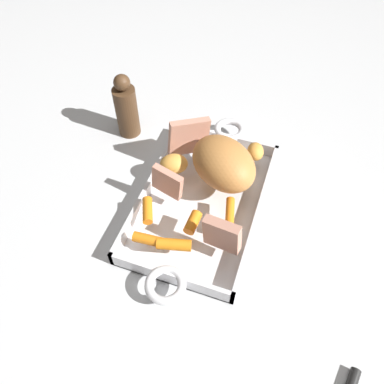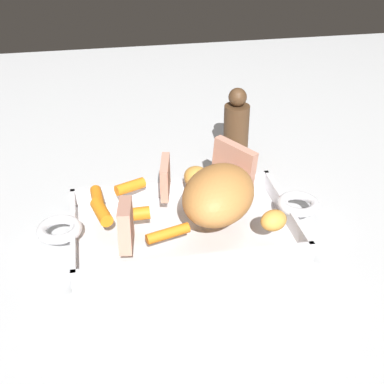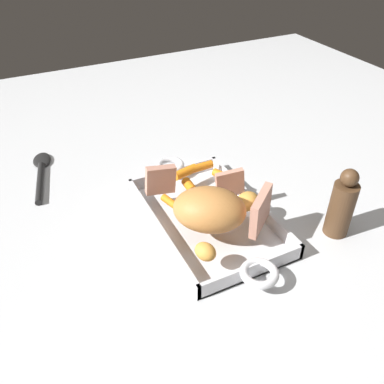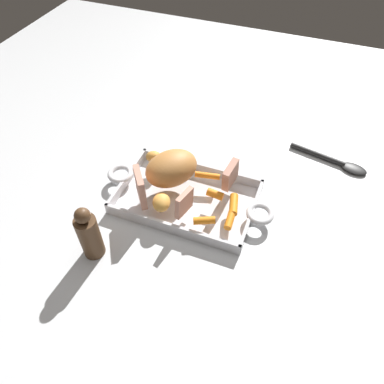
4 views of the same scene
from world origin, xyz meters
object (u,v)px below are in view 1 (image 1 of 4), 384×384
Objects in this scene: baby_carrot_center_right at (230,214)px; pepper_mill at (126,108)px; roast_slice_thick at (222,235)px; roast_slice_thin at (167,182)px; roast_slice_outer at (189,137)px; baby_carrot_center_left at (174,244)px; baby_carrot_northeast at (152,240)px; potato_golden_large at (174,164)px; potato_halved at (255,151)px; pork_roast at (224,163)px; baby_carrot_northwest at (147,210)px; baby_carrot_long at (193,222)px; roasting_dish at (202,202)px.

pepper_mill reaches higher than baby_carrot_center_right.
roast_slice_thick reaches higher than roast_slice_thin.
roast_slice_outer reaches higher than baby_carrot_center_left.
roast_slice_thick is at bearing -120.69° from roast_slice_thin.
baby_carrot_center_right is (-0.02, -0.13, -0.02)m from roast_slice_thin.
potato_golden_large is at bearing 7.73° from baby_carrot_northeast.
roast_slice_thick is at bearing 178.31° from potato_halved.
pork_roast is 2.73× the size of baby_carrot_northwest.
pork_roast is 0.10m from roast_slice_outer.
roast_slice_outer reaches higher than roast_slice_thin.
pork_roast is 0.13m from baby_carrot_long.
roast_slice_outer reaches higher than potato_halved.
baby_carrot_center_left is 0.04m from baby_carrot_northeast.
roast_slice_thin is 1.45× the size of baby_carrot_long.
pepper_mill reaches higher than roast_slice_thick.
roast_slice_thin reaches higher than baby_carrot_northwest.
pepper_mill is at bearing 57.01° from roasting_dish.
roasting_dish is at bearing -147.58° from roast_slice_outer.
pork_roast is 3.34× the size of potato_halved.
pork_roast reaches higher than potato_golden_large.
roast_slice_thin is 0.13m from baby_carrot_center_right.
roast_slice_outer is 1.23× the size of baby_carrot_center_right.
pepper_mill is at bearing 58.07° from baby_carrot_center_right.
pork_roast is at bearing -110.74° from pepper_mill.
pepper_mill reaches higher than potato_golden_large.
roast_slice_thin is 0.75× the size of roast_slice_outer.
baby_carrot_long reaches higher than baby_carrot_center_right.
roast_slice_thin is 0.23m from pepper_mill.
roast_slice_outer is at bearing 43.73° from baby_carrot_center_right.
baby_carrot_northwest is at bearing 173.85° from roast_slice_outer.
baby_carrot_center_left is 1.07× the size of potato_golden_large.
roast_slice_thick reaches higher than potato_halved.
baby_carrot_center_left is (-0.23, -0.05, -0.03)m from roast_slice_outer.
baby_carrot_center_left is 0.27m from potato_halved.
roast_slice_thick reaches higher than baby_carrot_center_left.
baby_carrot_center_left is at bearing 141.99° from baby_carrot_center_right.
potato_halved reaches higher than baby_carrot_northwest.
baby_carrot_center_left is at bearing 163.44° from baby_carrot_long.
roast_slice_thick is 0.15m from roast_slice_thin.
roast_slice_outer is at bearing -6.15° from baby_carrot_northwest.
baby_carrot_center_left is (-0.13, 0.01, 0.04)m from roasting_dish.
baby_carrot_northeast is 0.15m from baby_carrot_center_right.
baby_carrot_long is 0.63× the size of baby_carrot_northeast.
baby_carrot_northwest is at bearing 29.82° from baby_carrot_northeast.
roasting_dish is 10.79× the size of potato_halved.
pepper_mill reaches higher than baby_carrot_long.
roast_slice_thin is at bearing -135.57° from pepper_mill.
potato_golden_large is (0.14, 0.14, -0.01)m from roast_slice_thick.
roast_slice_thin is 0.07m from baby_carrot_northwest.
potato_halved is at bearing -78.11° from roast_slice_outer.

